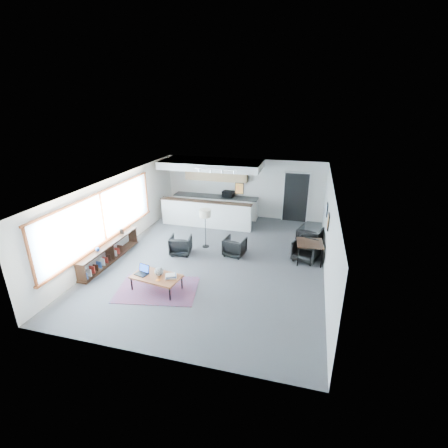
% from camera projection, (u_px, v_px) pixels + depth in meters
% --- Properties ---
extents(room, '(7.02, 9.02, 2.62)m').
position_uv_depth(room, '(215.00, 223.00, 10.36)').
color(room, '#48484A').
rests_on(room, ground).
extents(window, '(0.10, 5.95, 1.66)m').
position_uv_depth(window, '(103.00, 218.00, 10.32)').
color(window, '#8CBFFF').
rests_on(window, room).
extents(console, '(0.35, 3.00, 0.80)m').
position_uv_depth(console, '(109.00, 253.00, 10.56)').
color(console, black).
rests_on(console, floor).
extents(kitchenette, '(4.20, 1.96, 2.60)m').
position_uv_depth(kitchenette, '(213.00, 189.00, 13.95)').
color(kitchenette, white).
rests_on(kitchenette, floor).
extents(doorway, '(1.10, 0.12, 2.15)m').
position_uv_depth(doorway, '(296.00, 197.00, 13.86)').
color(doorway, black).
rests_on(doorway, room).
extents(track_light, '(1.60, 0.07, 0.15)m').
position_uv_depth(track_light, '(216.00, 170.00, 12.03)').
color(track_light, silver).
rests_on(track_light, room).
extents(wall_art_lower, '(0.03, 0.38, 0.48)m').
position_uv_depth(wall_art_lower, '(328.00, 222.00, 9.79)').
color(wall_art_lower, black).
rests_on(wall_art_lower, room).
extents(wall_art_upper, '(0.03, 0.34, 0.44)m').
position_uv_depth(wall_art_upper, '(327.00, 210.00, 10.98)').
color(wall_art_upper, black).
rests_on(wall_art_upper, room).
extents(kilim_rug, '(2.45, 1.89, 0.01)m').
position_uv_depth(kilim_rug, '(157.00, 289.00, 9.13)').
color(kilim_rug, '#582E46').
rests_on(kilim_rug, floor).
extents(coffee_table, '(1.44, 0.92, 0.44)m').
position_uv_depth(coffee_table, '(156.00, 277.00, 8.98)').
color(coffee_table, brown).
rests_on(coffee_table, floor).
extents(laptop, '(0.41, 0.37, 0.25)m').
position_uv_depth(laptop, '(143.00, 271.00, 9.08)').
color(laptop, black).
rests_on(laptop, coffee_table).
extents(ceramic_pot, '(0.24, 0.24, 0.24)m').
position_uv_depth(ceramic_pot, '(159.00, 271.00, 8.95)').
color(ceramic_pot, gray).
rests_on(ceramic_pot, coffee_table).
extents(book_stack, '(0.38, 0.35, 0.10)m').
position_uv_depth(book_stack, '(171.00, 276.00, 8.88)').
color(book_stack, silver).
rests_on(book_stack, coffee_table).
extents(coaster, '(0.12, 0.12, 0.01)m').
position_uv_depth(coaster, '(158.00, 280.00, 8.76)').
color(coaster, '#E5590C').
rests_on(coaster, coffee_table).
extents(armchair_left, '(0.79, 0.75, 0.71)m').
position_uv_depth(armchair_left, '(181.00, 244.00, 11.12)').
color(armchair_left, black).
rests_on(armchair_left, floor).
extents(armchair_right, '(0.76, 0.73, 0.69)m').
position_uv_depth(armchair_right, '(235.00, 246.00, 11.02)').
color(armchair_right, black).
rests_on(armchair_right, floor).
extents(floor_lamp, '(0.49, 0.49, 1.42)m').
position_uv_depth(floor_lamp, '(205.00, 215.00, 11.31)').
color(floor_lamp, black).
rests_on(floor_lamp, floor).
extents(dining_table, '(0.90, 0.90, 0.69)m').
position_uv_depth(dining_table, '(310.00, 244.00, 10.46)').
color(dining_table, black).
rests_on(dining_table, floor).
extents(dining_chair_near, '(0.82, 0.80, 0.67)m').
position_uv_depth(dining_chair_near, '(306.00, 251.00, 10.66)').
color(dining_chair_near, black).
rests_on(dining_chair_near, floor).
extents(dining_chair_far, '(0.82, 0.79, 0.68)m').
position_uv_depth(dining_chair_far, '(310.00, 238.00, 11.65)').
color(dining_chair_far, black).
rests_on(dining_chair_far, floor).
extents(microwave, '(0.53, 0.35, 0.33)m').
position_uv_depth(microwave, '(228.00, 193.00, 14.31)').
color(microwave, black).
rests_on(microwave, kitchenette).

